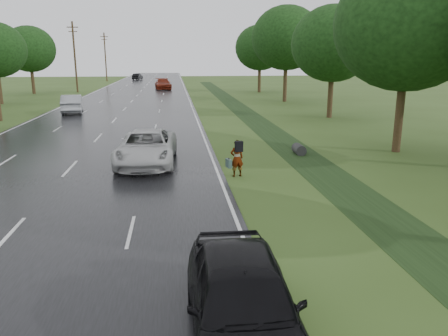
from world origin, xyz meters
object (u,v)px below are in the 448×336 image
white_pickup (147,147)px  dark_sedan (243,301)px  pedestrian (237,158)px  silver_sedan (72,104)px

white_pickup → dark_sedan: 14.25m
pedestrian → white_pickup: white_pickup is taller
pedestrian → silver_sedan: silver_sedan is taller
pedestrian → white_pickup: 4.78m
white_pickup → dark_sedan: (2.47, -14.03, 0.03)m
pedestrian → silver_sedan: size_ratio=0.32×
dark_sedan → silver_sedan: 36.60m
white_pickup → silver_sedan: size_ratio=1.15×
pedestrian → white_pickup: bearing=-45.7°
dark_sedan → pedestrian: bearing=83.4°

